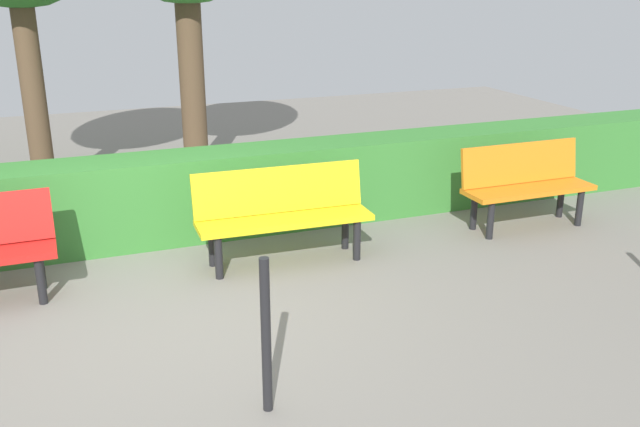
{
  "coord_description": "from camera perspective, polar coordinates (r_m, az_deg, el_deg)",
  "views": [
    {
      "loc": [
        0.57,
        5.04,
        2.52
      ],
      "look_at": [
        -1.49,
        -0.3,
        0.55
      ],
      "focal_mm": 39.12,
      "sensor_mm": 36.0,
      "label": 1
    }
  ],
  "objects": [
    {
      "name": "hedge_row",
      "position": [
        7.21,
        -5.79,
        1.99
      ],
      "size": [
        14.18,
        0.6,
        0.85
      ],
      "primitive_type": "cube",
      "color": "#387F33",
      "rests_on": "ground_plane"
    },
    {
      "name": "ground_plane",
      "position": [
        5.66,
        -13.21,
        -7.97
      ],
      "size": [
        18.18,
        18.18,
        0.0
      ],
      "primitive_type": "plane",
      "color": "gray"
    },
    {
      "name": "bench_yellow",
      "position": [
        6.35,
        -3.09,
        0.25
      ],
      "size": [
        1.61,
        0.51,
        0.86
      ],
      "rotation": [
        0.0,
        0.0,
        -0.03
      ],
      "color": "yellow",
      "rests_on": "ground_plane"
    },
    {
      "name": "railing_post_mid",
      "position": [
        4.17,
        -4.44,
        -10.01
      ],
      "size": [
        0.06,
        0.06,
        1.0
      ],
      "primitive_type": "cylinder",
      "color": "black",
      "rests_on": "ground_plane"
    },
    {
      "name": "bench_orange",
      "position": [
        7.56,
        16.45,
        2.52
      ],
      "size": [
        1.4,
        0.46,
        0.86
      ],
      "rotation": [
        0.0,
        0.0,
        -0.0
      ],
      "color": "orange",
      "rests_on": "ground_plane"
    }
  ]
}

